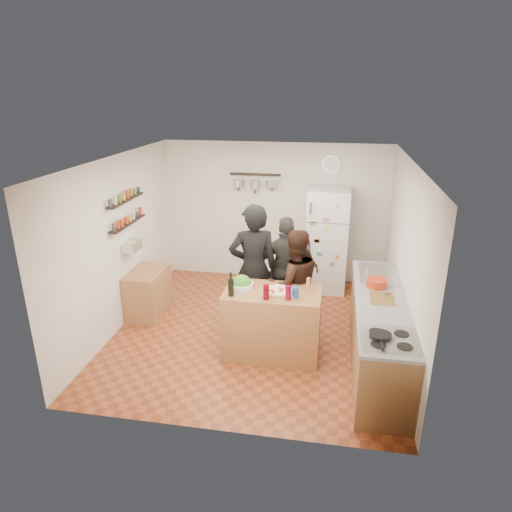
% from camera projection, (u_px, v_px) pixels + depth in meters
% --- Properties ---
extents(room_shell, '(4.20, 4.20, 4.20)m').
position_uv_depth(room_shell, '(259.00, 243.00, 6.64)').
color(room_shell, brown).
rests_on(room_shell, ground).
extents(prep_island, '(1.25, 0.72, 0.91)m').
position_uv_depth(prep_island, '(272.00, 323.00, 6.03)').
color(prep_island, olive).
rests_on(prep_island, floor).
extents(pizza_board, '(0.42, 0.34, 0.02)m').
position_uv_depth(pizza_board, '(279.00, 292.00, 5.84)').
color(pizza_board, olive).
rests_on(pizza_board, prep_island).
extents(pizza, '(0.34, 0.34, 0.02)m').
position_uv_depth(pizza, '(279.00, 290.00, 5.83)').
color(pizza, beige).
rests_on(pizza, pizza_board).
extents(salad_bowl, '(0.31, 0.31, 0.06)m').
position_uv_depth(salad_bowl, '(242.00, 285.00, 5.98)').
color(salad_bowl, silver).
rests_on(salad_bowl, prep_island).
extents(wine_bottle, '(0.07, 0.07, 0.23)m').
position_uv_depth(wine_bottle, '(231.00, 288.00, 5.71)').
color(wine_bottle, black).
rests_on(wine_bottle, prep_island).
extents(wine_glass_near, '(0.08, 0.08, 0.19)m').
position_uv_depth(wine_glass_near, '(266.00, 292.00, 5.63)').
color(wine_glass_near, '#4F060B').
rests_on(wine_glass_near, prep_island).
extents(wine_glass_far, '(0.07, 0.07, 0.18)m').
position_uv_depth(wine_glass_far, '(288.00, 293.00, 5.62)').
color(wine_glass_far, '#5D071F').
rests_on(wine_glass_far, prep_island).
extents(pepper_mill, '(0.05, 0.05, 0.16)m').
position_uv_depth(pepper_mill, '(308.00, 286.00, 5.82)').
color(pepper_mill, '#B0894A').
rests_on(pepper_mill, prep_island).
extents(salt_canister, '(0.08, 0.08, 0.13)m').
position_uv_depth(salt_canister, '(295.00, 292.00, 5.69)').
color(salt_canister, '#1B4996').
rests_on(salt_canister, prep_island).
extents(person_left, '(0.80, 0.64, 1.91)m').
position_uv_depth(person_left, '(253.00, 269.00, 6.47)').
color(person_left, black).
rests_on(person_left, floor).
extents(person_center, '(0.95, 0.86, 1.61)m').
position_uv_depth(person_center, '(294.00, 285.00, 6.32)').
color(person_center, black).
rests_on(person_center, floor).
extents(person_back, '(1.00, 0.54, 1.63)m').
position_uv_depth(person_back, '(287.00, 270.00, 6.82)').
color(person_back, '#2A2926').
rests_on(person_back, floor).
extents(counter_run, '(0.63, 2.63, 0.90)m').
position_uv_depth(counter_run, '(379.00, 333.00, 5.78)').
color(counter_run, '#9E7042').
rests_on(counter_run, floor).
extents(stove_top, '(0.60, 0.62, 0.02)m').
position_uv_depth(stove_top, '(390.00, 340.00, 4.74)').
color(stove_top, white).
rests_on(stove_top, counter_run).
extents(skillet, '(0.23, 0.23, 0.04)m').
position_uv_depth(skillet, '(380.00, 336.00, 4.77)').
color(skillet, black).
rests_on(skillet, stove_top).
extents(sink, '(0.50, 0.80, 0.03)m').
position_uv_depth(sink, '(378.00, 274.00, 6.40)').
color(sink, silver).
rests_on(sink, counter_run).
extents(cutting_board, '(0.30, 0.40, 0.02)m').
position_uv_depth(cutting_board, '(382.00, 300.00, 5.65)').
color(cutting_board, olive).
rests_on(cutting_board, counter_run).
extents(red_bowl, '(0.26, 0.26, 0.11)m').
position_uv_depth(red_bowl, '(377.00, 283.00, 5.96)').
color(red_bowl, red).
rests_on(red_bowl, counter_run).
extents(fridge, '(0.70, 0.68, 1.80)m').
position_uv_depth(fridge, '(327.00, 240.00, 7.87)').
color(fridge, white).
rests_on(fridge, floor).
extents(wall_clock, '(0.30, 0.03, 0.30)m').
position_uv_depth(wall_clock, '(331.00, 164.00, 7.74)').
color(wall_clock, silver).
rests_on(wall_clock, back_wall).
extents(spice_shelf_lower, '(0.12, 1.00, 0.02)m').
position_uv_depth(spice_shelf_lower, '(128.00, 223.00, 6.69)').
color(spice_shelf_lower, black).
rests_on(spice_shelf_lower, left_wall).
extents(spice_shelf_upper, '(0.12, 1.00, 0.02)m').
position_uv_depth(spice_shelf_upper, '(126.00, 200.00, 6.57)').
color(spice_shelf_upper, black).
rests_on(spice_shelf_upper, left_wall).
extents(produce_basket, '(0.18, 0.35, 0.14)m').
position_uv_depth(produce_basket, '(132.00, 246.00, 6.81)').
color(produce_basket, silver).
rests_on(produce_basket, left_wall).
extents(side_table, '(0.50, 0.80, 0.73)m').
position_uv_depth(side_table, '(148.00, 293.00, 7.12)').
color(side_table, '#A96D47').
rests_on(side_table, floor).
extents(pot_rack, '(0.90, 0.04, 0.04)m').
position_uv_depth(pot_rack, '(255.00, 174.00, 7.94)').
color(pot_rack, black).
rests_on(pot_rack, back_wall).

